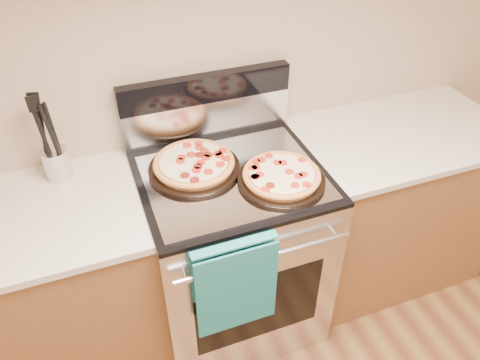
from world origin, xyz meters
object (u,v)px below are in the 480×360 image
object	(u,v)px
pepperoni_pizza_back	(194,165)
pepperoni_pizza_front	(281,177)
range_body	(232,252)
utensil_crock	(57,164)

from	to	relation	value
pepperoni_pizza_back	pepperoni_pizza_front	distance (m)	0.36
pepperoni_pizza_back	pepperoni_pizza_front	xyz separation A→B (m)	(0.30, -0.20, -0.00)
range_body	pepperoni_pizza_back	bearing A→B (deg)	152.61
pepperoni_pizza_front	utensil_crock	distance (m)	0.90
pepperoni_pizza_back	range_body	bearing A→B (deg)	-27.39
range_body	pepperoni_pizza_front	world-z (taller)	pepperoni_pizza_front
pepperoni_pizza_back	pepperoni_pizza_front	size ratio (longest dim) A/B	1.07
pepperoni_pizza_front	utensil_crock	size ratio (longest dim) A/B	2.66
pepperoni_pizza_back	pepperoni_pizza_front	world-z (taller)	pepperoni_pizza_back
range_body	pepperoni_pizza_front	bearing A→B (deg)	-36.43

